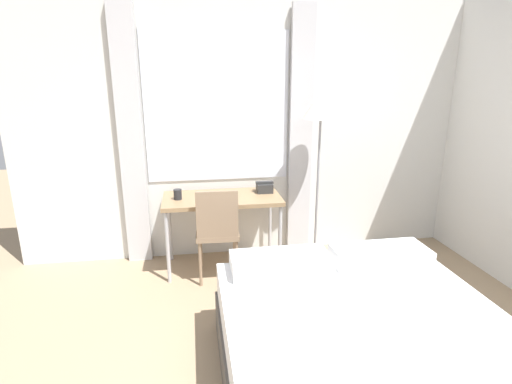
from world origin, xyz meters
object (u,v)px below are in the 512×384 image
object	(u,v)px
desk_chair	(217,228)
book	(215,196)
mug	(178,194)
desk	(222,203)
telephone	(264,187)
bed	(371,366)
standing_lamp	(321,119)

from	to	relation	value
desk_chair	book	xyz separation A→B (m)	(-0.00, 0.26, 0.24)
book	mug	world-z (taller)	mug
desk_chair	book	world-z (taller)	desk_chair
desk	telephone	size ratio (longest dim) A/B	6.45
bed	desk_chair	bearing A→B (deg)	114.41
standing_lamp	mug	bearing A→B (deg)	179.79
bed	telephone	bearing A→B (deg)	97.05
desk_chair	standing_lamp	distance (m)	1.45
desk_chair	standing_lamp	world-z (taller)	standing_lamp
bed	book	distance (m)	2.16
standing_lamp	telephone	distance (m)	0.89
desk_chair	mug	distance (m)	0.52
desk	mug	distance (m)	0.44
desk	book	size ratio (longest dim) A/B	3.69
mug	telephone	bearing A→B (deg)	7.59
telephone	mug	size ratio (longest dim) A/B	1.80
desk	standing_lamp	distance (m)	1.27
mug	bed	bearing A→B (deg)	-59.96
desk	bed	size ratio (longest dim) A/B	0.60
desk_chair	bed	distance (m)	1.88
desk	telephone	bearing A→B (deg)	11.96
telephone	book	bearing A→B (deg)	-167.72
standing_lamp	telephone	size ratio (longest dim) A/B	9.79
desk	telephone	distance (m)	0.47
desk	desk_chair	size ratio (longest dim) A/B	1.25
desk	mug	xyz separation A→B (m)	(-0.43, -0.02, 0.12)
desk_chair	standing_lamp	size ratio (longest dim) A/B	0.53
telephone	standing_lamp	bearing A→B (deg)	-12.97
book	telephone	bearing A→B (deg)	12.28
desk_chair	telephone	world-z (taller)	desk_chair
desk_chair	desk	bearing A→B (deg)	78.34
standing_lamp	mug	distance (m)	1.57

